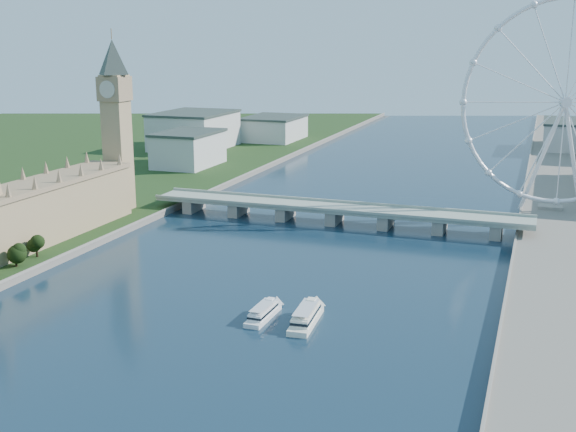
% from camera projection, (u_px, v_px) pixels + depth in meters
% --- Properties ---
extents(big_ben, '(20.02, 20.02, 110.00)m').
position_uv_depth(big_ben, '(115.00, 103.00, 421.48)').
color(big_ben, tan).
rests_on(big_ben, ground).
extents(westminster_bridge, '(220.00, 22.00, 9.50)m').
position_uv_depth(westminster_bridge, '(335.00, 212.00, 414.36)').
color(westminster_bridge, gray).
rests_on(westminster_bridge, ground).
extents(london_eye, '(113.60, 39.12, 124.30)m').
position_uv_depth(london_eye, '(565.00, 103.00, 411.37)').
color(london_eye, silver).
rests_on(london_eye, ground).
extents(city_skyline, '(505.00, 280.00, 32.00)m').
position_uv_depth(city_skyline, '(458.00, 139.00, 637.28)').
color(city_skyline, beige).
rests_on(city_skyline, ground).
extents(tour_boat_near, '(7.15, 26.26, 5.74)m').
position_uv_depth(tour_boat_near, '(263.00, 318.00, 273.40)').
color(tour_boat_near, white).
rests_on(tour_boat_near, ground).
extents(tour_boat_far, '(10.18, 31.47, 6.86)m').
position_uv_depth(tour_boat_far, '(306.00, 323.00, 268.38)').
color(tour_boat_far, white).
rests_on(tour_boat_far, ground).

